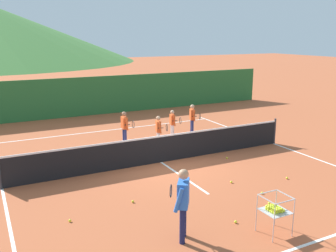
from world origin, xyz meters
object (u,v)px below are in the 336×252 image
(tennis_ball_5, at_px, (262,193))
(tennis_ball_6, at_px, (231,182))
(tennis_ball_3, at_px, (236,222))
(student_0, at_px, (125,125))
(tennis_ball_4, at_px, (70,221))
(tennis_ball_11, at_px, (287,178))
(tennis_net, at_px, (161,149))
(tennis_ball_9, at_px, (269,203))
(tennis_ball_7, at_px, (133,201))
(student_3, at_px, (192,116))
(instructor, at_px, (183,198))
(ball_cart, at_px, (275,209))
(student_2, at_px, (173,121))
(student_1, at_px, (159,128))
(tennis_ball_1, at_px, (227,158))

(tennis_ball_5, bearing_deg, tennis_ball_6, 105.04)
(tennis_ball_3, bearing_deg, tennis_ball_5, 31.16)
(student_0, relative_size, tennis_ball_4, 20.19)
(tennis_ball_3, relative_size, tennis_ball_11, 1.00)
(tennis_net, distance_m, student_0, 2.67)
(tennis_ball_9, distance_m, tennis_ball_11, 2.07)
(tennis_ball_3, height_order, tennis_ball_7, same)
(tennis_ball_6, bearing_deg, tennis_ball_4, -177.41)
(student_3, relative_size, tennis_ball_5, 19.84)
(instructor, bearing_deg, tennis_ball_6, 36.47)
(tennis_ball_6, height_order, tennis_ball_11, same)
(tennis_ball_7, bearing_deg, tennis_ball_4, -170.04)
(ball_cart, bearing_deg, tennis_ball_7, 127.22)
(student_3, xyz_separation_m, tennis_ball_9, (-1.89, -7.17, -0.78))
(tennis_net, xyz_separation_m, ball_cart, (0.12, -5.51, 0.10))
(instructor, xyz_separation_m, tennis_ball_7, (-0.28, 2.21, -0.94))
(tennis_ball_3, bearing_deg, tennis_ball_11, 26.31)
(instructor, xyz_separation_m, tennis_ball_4, (-2.02, 1.91, -0.94))
(student_3, height_order, tennis_ball_3, student_3)
(student_0, height_order, tennis_ball_5, student_0)
(tennis_ball_11, bearing_deg, student_3, 88.55)
(tennis_ball_6, bearing_deg, ball_cart, -108.28)
(ball_cart, xyz_separation_m, tennis_ball_6, (0.94, 2.84, -0.56))
(tennis_ball_4, bearing_deg, tennis_ball_3, -27.87)
(student_3, bearing_deg, ball_cart, -108.69)
(tennis_net, relative_size, tennis_ball_9, 153.31)
(instructor, bearing_deg, student_2, 63.78)
(tennis_ball_4, bearing_deg, student_2, 44.26)
(student_1, distance_m, ball_cart, 7.29)
(tennis_ball_11, bearing_deg, tennis_ball_4, 177.42)
(student_2, bearing_deg, tennis_ball_6, -98.44)
(ball_cart, height_order, tennis_ball_3, ball_cart)
(tennis_net, xyz_separation_m, tennis_ball_1, (2.28, -0.75, -0.47))
(student_3, distance_m, tennis_ball_4, 8.92)
(tennis_ball_3, height_order, tennis_ball_9, same)
(ball_cart, height_order, tennis_ball_4, ball_cart)
(tennis_net, height_order, student_2, student_2)
(ball_cart, height_order, tennis_ball_5, ball_cart)
(tennis_ball_11, bearing_deg, instructor, -160.78)
(tennis_net, relative_size, tennis_ball_6, 153.31)
(ball_cart, bearing_deg, tennis_ball_11, 40.99)
(student_1, relative_size, student_3, 0.93)
(instructor, height_order, tennis_ball_6, instructor)
(tennis_ball_1, bearing_deg, tennis_net, 161.88)
(student_0, xyz_separation_m, ball_cart, (0.47, -8.13, -0.23))
(ball_cart, bearing_deg, tennis_ball_4, 146.51)
(tennis_net, bearing_deg, student_2, 55.08)
(tennis_ball_6, relative_size, tennis_ball_7, 1.00)
(tennis_ball_1, relative_size, tennis_ball_9, 1.00)
(instructor, height_order, ball_cart, instructor)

